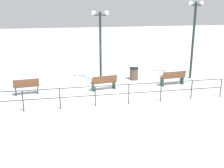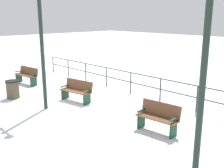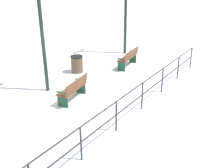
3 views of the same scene
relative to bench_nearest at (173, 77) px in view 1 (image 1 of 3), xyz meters
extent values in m
plane|color=white|center=(0.08, 4.31, -0.49)|extent=(80.00, 80.00, 0.00)
cube|color=brown|center=(0.07, 0.01, -0.01)|extent=(0.60, 1.61, 0.04)
cube|color=brown|center=(-0.14, -0.02, 0.21)|extent=(0.29, 1.57, 0.40)
cube|color=#19472D|center=(0.15, -0.67, -0.25)|extent=(0.39, 0.09, 0.48)
cube|color=#19472D|center=(-0.01, 0.69, -0.25)|extent=(0.39, 0.09, 0.48)
cube|color=#19472D|center=(0.17, -0.67, 0.11)|extent=(0.39, 0.11, 0.04)
cube|color=#19472D|center=(0.01, 0.69, 0.11)|extent=(0.39, 0.11, 0.04)
cube|color=brown|center=(-0.06, 4.31, -0.03)|extent=(0.71, 1.55, 0.04)
cube|color=brown|center=(-0.29, 4.27, 0.19)|extent=(0.35, 1.49, 0.42)
cube|color=#19472D|center=(0.05, 3.67, -0.26)|extent=(0.42, 0.12, 0.45)
cube|color=#19472D|center=(-0.16, 4.94, -0.26)|extent=(0.42, 0.12, 0.45)
cube|color=#19472D|center=(0.07, 3.67, 0.09)|extent=(0.42, 0.14, 0.04)
cube|color=#19472D|center=(-0.14, 4.95, 0.09)|extent=(0.42, 0.14, 0.04)
cube|color=brown|center=(-0.04, 8.60, -0.02)|extent=(0.58, 1.40, 0.04)
cube|color=brown|center=(-0.26, 8.58, 0.22)|extent=(0.25, 1.37, 0.44)
cube|color=#19472D|center=(0.02, 8.03, -0.25)|extent=(0.40, 0.09, 0.47)
cube|color=#19472D|center=(-0.10, 9.18, -0.25)|extent=(0.40, 0.09, 0.47)
cube|color=#19472D|center=(0.04, 8.03, 0.10)|extent=(0.40, 0.11, 0.04)
cube|color=#19472D|center=(-0.08, 9.19, 0.10)|extent=(0.40, 0.11, 0.04)
cylinder|color=#1E2D23|center=(1.34, -1.84, 1.93)|extent=(0.15, 0.15, 4.85)
cylinder|color=#1E2D23|center=(1.34, -1.84, 4.24)|extent=(0.09, 0.73, 0.09)
sphere|color=white|center=(1.34, -2.20, 4.35)|extent=(0.26, 0.26, 0.26)
sphere|color=white|center=(1.34, -1.47, 4.35)|extent=(0.26, 0.26, 0.26)
cone|color=#1E2D23|center=(1.34, -1.84, 4.42)|extent=(0.22, 0.22, 0.12)
cylinder|color=#1E2D23|center=(1.34, 4.24, 1.66)|extent=(0.14, 0.14, 4.29)
cylinder|color=#1E2D23|center=(1.34, 4.24, 3.68)|extent=(0.08, 0.78, 0.08)
sphere|color=white|center=(1.34, 3.85, 3.81)|extent=(0.28, 0.28, 0.28)
sphere|color=white|center=(1.34, 4.63, 3.81)|extent=(0.28, 0.28, 0.28)
cone|color=#1E2D23|center=(1.34, 4.24, 3.86)|extent=(0.20, 0.20, 0.12)
cylinder|color=#26282D|center=(-2.61, -1.61, 0.02)|extent=(0.05, 0.05, 1.02)
cylinder|color=#26282D|center=(-2.61, 0.08, 0.02)|extent=(0.05, 0.05, 1.02)
cylinder|color=#26282D|center=(-2.61, 1.77, 0.02)|extent=(0.05, 0.05, 1.02)
cylinder|color=#26282D|center=(-2.61, 3.46, 0.02)|extent=(0.05, 0.05, 1.02)
cylinder|color=#26282D|center=(-2.61, 5.15, 0.02)|extent=(0.05, 0.05, 1.02)
cylinder|color=#26282D|center=(-2.61, 6.84, 0.02)|extent=(0.05, 0.05, 1.02)
cylinder|color=#26282D|center=(-2.61, 8.53, 0.02)|extent=(0.05, 0.05, 1.02)
cylinder|color=#26282D|center=(-2.61, 4.31, 0.53)|extent=(0.04, 11.83, 0.04)
cylinder|color=#26282D|center=(-2.61, 4.31, 0.07)|extent=(0.04, 11.83, 0.04)
cylinder|color=brown|center=(1.67, 1.99, -0.12)|extent=(0.55, 0.55, 0.74)
cylinder|color=black|center=(1.67, 1.99, 0.28)|extent=(0.58, 0.58, 0.06)
camera|label=1|loc=(-15.26, 6.87, 4.46)|focal=44.47mm
camera|label=2|loc=(6.36, 13.28, 3.07)|focal=42.91mm
camera|label=3|loc=(-6.62, 11.38, 4.41)|focal=44.66mm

